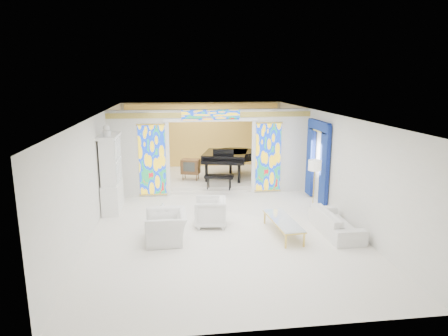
{
  "coord_description": "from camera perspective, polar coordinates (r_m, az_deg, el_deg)",
  "views": [
    {
      "loc": [
        -1.27,
        -11.68,
        4.05
      ],
      "look_at": [
        0.23,
        0.2,
        1.34
      ],
      "focal_mm": 32.0,
      "sensor_mm": 36.0,
      "label": 1
    }
  ],
  "objects": [
    {
      "name": "armchair_right",
      "position": [
        11.2,
        -1.97,
        -6.31
      ],
      "size": [
        0.96,
        0.94,
        0.79
      ],
      "primitive_type": "imported",
      "rotation": [
        0.0,
        0.0,
        -1.69
      ],
      "color": "silver",
      "rests_on": "floor"
    },
    {
      "name": "blue_drapes",
      "position": [
        13.46,
        13.22,
        1.83
      ],
      "size": [
        0.14,
        1.85,
        2.65
      ],
      "color": "navy",
      "rests_on": "wall_right"
    },
    {
      "name": "wall_right",
      "position": [
        12.88,
        14.69,
        0.91
      ],
      "size": [
        0.02,
        12.0,
        3.0
      ],
      "primitive_type": "cube",
      "color": "silver",
      "rests_on": "floor"
    },
    {
      "name": "grand_piano",
      "position": [
        15.77,
        0.82,
        1.69
      ],
      "size": [
        2.48,
        3.25,
        1.25
      ],
      "rotation": [
        0.0,
        0.0,
        -0.27
      ],
      "color": "black",
      "rests_on": "alcove_platform"
    },
    {
      "name": "floor",
      "position": [
        12.43,
        -0.96,
        -6.26
      ],
      "size": [
        12.0,
        12.0,
        0.0
      ],
      "primitive_type": "plane",
      "color": "white",
      "rests_on": "ground"
    },
    {
      "name": "sofa",
      "position": [
        11.13,
        15.69,
        -7.44
      ],
      "size": [
        0.83,
        2.07,
        0.6
      ],
      "primitive_type": "imported",
      "rotation": [
        0.0,
        0.0,
        1.58
      ],
      "color": "white",
      "rests_on": "floor"
    },
    {
      "name": "partition_wall",
      "position": [
        13.94,
        -1.88,
        2.85
      ],
      "size": [
        7.0,
        0.22,
        3.0
      ],
      "color": "silver",
      "rests_on": "floor"
    },
    {
      "name": "alcove_platform",
      "position": [
        16.32,
        -2.54,
        -1.29
      ],
      "size": [
        6.8,
        3.8,
        0.18
      ],
      "primitive_type": "cube",
      "color": "white",
      "rests_on": "floor"
    },
    {
      "name": "ceiling",
      "position": [
        11.8,
        -1.01,
        7.65
      ],
      "size": [
        7.0,
        12.0,
        0.02
      ],
      "primitive_type": "cube",
      "color": "white",
      "rests_on": "wall_back"
    },
    {
      "name": "wall_front",
      "position": [
        6.36,
        5.04,
        -10.97
      ],
      "size": [
        7.0,
        0.02,
        3.0
      ],
      "primitive_type": "cube",
      "color": "silver",
      "rests_on": "floor"
    },
    {
      "name": "stained_glass_right",
      "position": [
        14.24,
        6.33,
        1.54
      ],
      "size": [
        0.9,
        0.04,
        2.4
      ],
      "primitive_type": "cube",
      "color": "gold",
      "rests_on": "partition_wall"
    },
    {
      "name": "gold_curtain_back",
      "position": [
        17.79,
        -3.06,
        4.5
      ],
      "size": [
        6.7,
        0.1,
        2.9
      ],
      "primitive_type": "cube",
      "color": "gold",
      "rests_on": "wall_back"
    },
    {
      "name": "china_cabinet",
      "position": [
        12.76,
        -15.79,
        -0.78
      ],
      "size": [
        0.56,
        1.46,
        2.72
      ],
      "color": "white",
      "rests_on": "floor"
    },
    {
      "name": "floor_lamp",
      "position": [
        12.53,
        12.82,
        0.04
      ],
      "size": [
        0.5,
        0.5,
        1.59
      ],
      "rotation": [
        0.0,
        0.0,
        0.36
      ],
      "color": "gold",
      "rests_on": "floor"
    },
    {
      "name": "side_table",
      "position": [
        11.09,
        -8.73,
        -6.9
      ],
      "size": [
        0.56,
        0.56,
        0.53
      ],
      "rotation": [
        0.0,
        0.0,
        -0.38
      ],
      "color": "white",
      "rests_on": "floor"
    },
    {
      "name": "stained_glass_transom",
      "position": [
        13.69,
        -1.88,
        7.59
      ],
      "size": [
        2.0,
        0.04,
        0.34
      ],
      "primitive_type": "cube",
      "color": "gold",
      "rests_on": "partition_wall"
    },
    {
      "name": "wall_left",
      "position": [
        12.16,
        -17.6,
        0.04
      ],
      "size": [
        0.02,
        12.0,
        3.0
      ],
      "primitive_type": "cube",
      "color": "silver",
      "rests_on": "floor"
    },
    {
      "name": "stained_glass_left",
      "position": [
        13.87,
        -10.21,
        1.12
      ],
      "size": [
        0.9,
        0.04,
        2.4
      ],
      "primitive_type": "cube",
      "color": "gold",
      "rests_on": "partition_wall"
    },
    {
      "name": "wall_back",
      "position": [
        17.91,
        -3.09,
        4.56
      ],
      "size": [
        7.0,
        0.02,
        3.0
      ],
      "primitive_type": "cube",
      "color": "silver",
      "rests_on": "floor"
    },
    {
      "name": "chandelier",
      "position": [
        15.82,
        -1.87,
        7.31
      ],
      "size": [
        0.48,
        0.48,
        0.3
      ],
      "primitive_type": "cylinder",
      "color": "gold",
      "rests_on": "ceiling"
    },
    {
      "name": "armchair_left",
      "position": [
        10.28,
        -8.24,
        -8.32
      ],
      "size": [
        1.04,
        1.19,
        0.75
      ],
      "primitive_type": "imported",
      "rotation": [
        0.0,
        0.0,
        -1.54
      ],
      "color": "silver",
      "rests_on": "floor"
    },
    {
      "name": "vase",
      "position": [
        10.99,
        -8.78,
        -5.48
      ],
      "size": [
        0.26,
        0.26,
        0.21
      ],
      "primitive_type": "imported",
      "rotation": [
        0.0,
        0.0,
        0.38
      ],
      "color": "white",
      "rests_on": "side_table"
    },
    {
      "name": "coffee_table",
      "position": [
        10.69,
        8.44,
        -7.49
      ],
      "size": [
        0.7,
        1.88,
        0.41
      ],
      "rotation": [
        0.0,
        0.0,
        0.07
      ],
      "color": "white",
      "rests_on": "floor"
    },
    {
      "name": "tv_console",
      "position": [
        15.47,
        -4.81,
        0.21
      ],
      "size": [
        0.79,
        0.64,
        0.8
      ],
      "rotation": [
        0.0,
        0.0,
        -0.29
      ],
      "color": "brown",
      "rests_on": "alcove_platform"
    }
  ]
}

